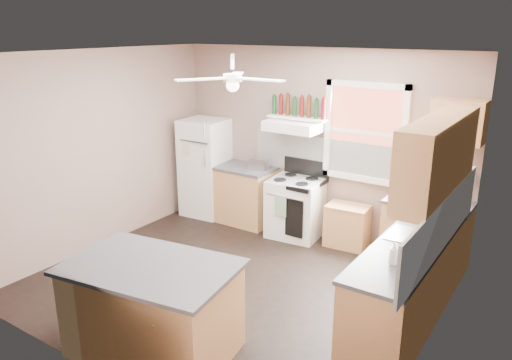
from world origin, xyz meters
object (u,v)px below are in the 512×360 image
Objects in this scene: refrigerator at (205,167)px; island at (153,310)px; cart at (347,227)px; toaster at (258,164)px; stove at (295,208)px.

island is (1.93, -3.13, -0.35)m from refrigerator.
refrigerator is 2.51m from cart.
refrigerator is 1.03m from toaster.
stove is (0.67, -0.02, -0.56)m from toaster.
island is (0.92, -3.16, -0.56)m from toaster.
island is at bearing -63.51° from refrigerator.
refrigerator is 1.71m from stove.
cart is 3.27m from island.
toaster reaches higher than cart.
stove is 3.15m from island.
island is (-0.54, -3.22, 0.14)m from cart.
toaster reaches higher than stove.
refrigerator reaches higher than cart.
toaster is (1.01, 0.04, 0.21)m from refrigerator.
stove is (1.68, 0.01, -0.35)m from refrigerator.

